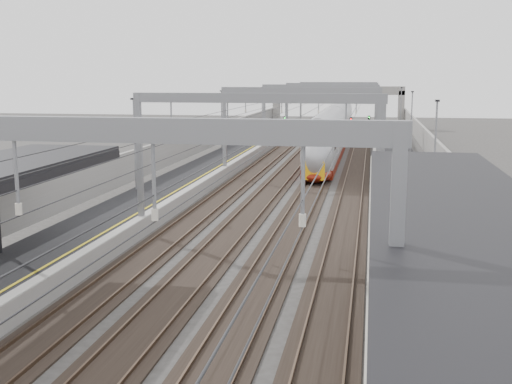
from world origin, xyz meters
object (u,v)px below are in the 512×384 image
at_px(train, 332,136).
at_px(signal_green, 285,124).
at_px(bench, 503,363).
at_px(overbridge, 338,96).

distance_m(train, signal_green, 12.63).
height_order(bench, signal_green, signal_green).
distance_m(bench, signal_green, 68.02).
bearing_deg(bench, train, 97.73).
relative_size(overbridge, signal_green, 6.33).
relative_size(overbridge, train, 0.46).
distance_m(overbridge, train, 39.17).
bearing_deg(overbridge, signal_green, -100.41).
bearing_deg(bench, overbridge, 95.46).
height_order(overbridge, signal_green, overbridge).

